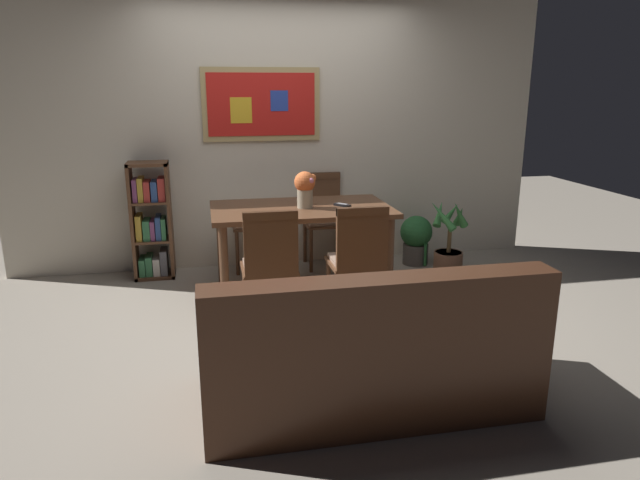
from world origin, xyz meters
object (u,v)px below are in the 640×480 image
(flower_vase, at_px, (305,187))
(tv_remote, at_px, (342,205))
(dining_chair_far_left, at_px, (252,213))
(dining_chair_far_right, at_px, (323,212))
(leather_couch, at_px, (367,353))
(potted_ivy, at_px, (416,238))
(dining_chair_near_right, at_px, (358,254))
(dining_chair_near_left, at_px, (270,259))
(bookshelf, at_px, (152,223))
(dining_table, at_px, (301,218))
(potted_palm, at_px, (449,244))

(flower_vase, xyz_separation_m, tv_remote, (0.32, -0.01, -0.17))
(dining_chair_far_left, relative_size, dining_chair_far_right, 1.00)
(flower_vase, bearing_deg, dining_chair_far_right, 67.69)
(leather_couch, relative_size, potted_ivy, 3.22)
(potted_ivy, xyz_separation_m, flower_vase, (-1.23, -0.58, 0.66))
(potted_ivy, bearing_deg, dining_chair_near_right, -126.74)
(dining_chair_near_left, bearing_deg, dining_chair_near_right, 0.42)
(dining_chair_near_left, distance_m, bookshelf, 1.68)
(dining_chair_far_right, xyz_separation_m, leather_couch, (-0.30, -2.62, -0.22))
(dining_table, height_order, bookshelf, bookshelf)
(dining_chair_near_left, distance_m, potted_palm, 2.11)
(leather_couch, distance_m, tv_remote, 1.92)
(dining_table, bearing_deg, dining_chair_near_left, -115.78)
(leather_couch, height_order, bookshelf, bookshelf)
(potted_ivy, relative_size, potted_palm, 0.78)
(dining_table, bearing_deg, bookshelf, 152.93)
(leather_couch, bearing_deg, potted_ivy, 63.43)
(dining_chair_near_right, relative_size, leather_couch, 0.51)
(leather_couch, bearing_deg, bookshelf, 117.61)
(dining_chair_far_right, distance_m, bookshelf, 1.64)
(tv_remote, bearing_deg, dining_table, 172.27)
(dining_table, bearing_deg, flower_vase, -54.13)
(dining_chair_far_left, height_order, bookshelf, bookshelf)
(dining_table, distance_m, flower_vase, 0.28)
(dining_chair_near_right, relative_size, tv_remote, 6.21)
(dining_chair_near_right, distance_m, bookshelf, 2.11)
(tv_remote, bearing_deg, flower_vase, 178.37)
(dining_chair_near_left, relative_size, potted_palm, 1.26)
(dining_chair_near_right, relative_size, potted_palm, 1.26)
(dining_chair_far_right, bearing_deg, leather_couch, -96.59)
(dining_table, distance_m, potted_ivy, 1.42)
(bookshelf, relative_size, tv_remote, 7.37)
(leather_couch, distance_m, potted_ivy, 2.72)
(dining_chair_far_right, height_order, tv_remote, dining_chair_far_right)
(dining_chair_far_right, relative_size, dining_chair_near_left, 1.00)
(potted_ivy, xyz_separation_m, potted_palm, (0.22, -0.28, 0.00))
(leather_couch, height_order, potted_palm, leather_couch)
(dining_table, xyz_separation_m, potted_palm, (1.48, 0.26, -0.39))
(dining_chair_near_left, bearing_deg, leather_couch, -70.69)
(dining_chair_near_right, relative_size, potted_ivy, 1.63)
(dining_chair_near_right, xyz_separation_m, dining_chair_near_left, (-0.66, -0.00, 0.00))
(dining_chair_far_right, xyz_separation_m, potted_palm, (1.13, -0.48, -0.27))
(dining_chair_far_left, bearing_deg, potted_palm, -16.23)
(dining_table, xyz_separation_m, potted_ivy, (1.26, 0.54, -0.39))
(leather_couch, bearing_deg, dining_chair_near_left, 109.31)
(dining_chair_far_left, xyz_separation_m, dining_chair_near_right, (0.65, -1.53, 0.00))
(dining_chair_far_right, height_order, dining_chair_near_left, same)
(dining_table, height_order, leather_couch, leather_couch)
(dining_chair_far_right, bearing_deg, potted_ivy, -11.98)
(dining_chair_far_right, xyz_separation_m, potted_ivy, (0.91, -0.19, -0.27))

